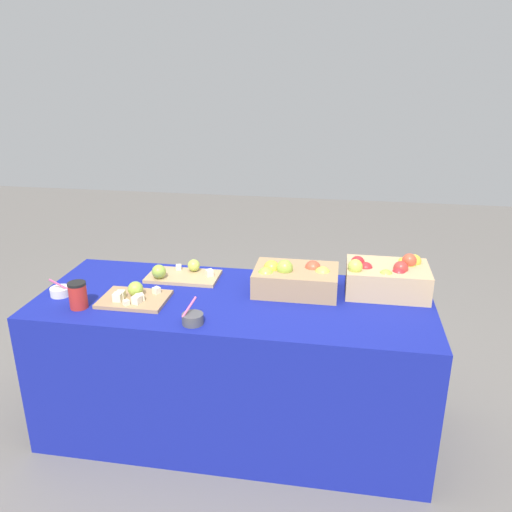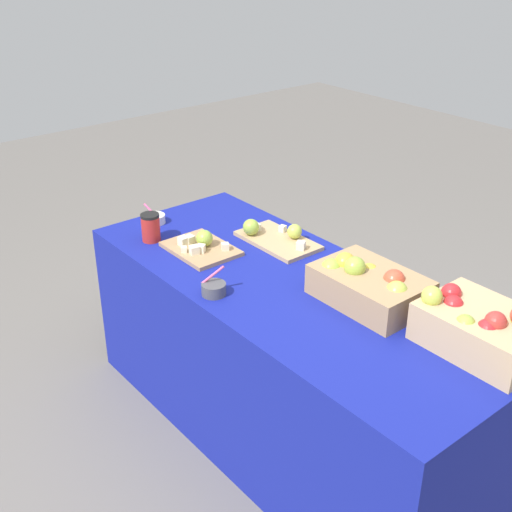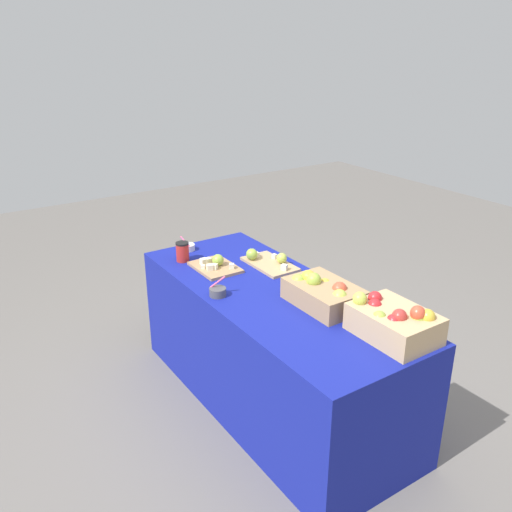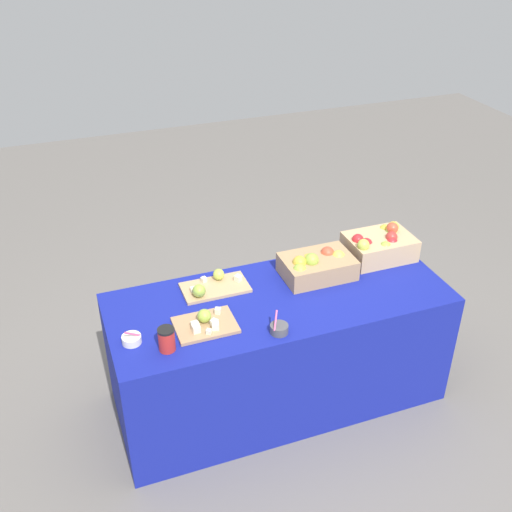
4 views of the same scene
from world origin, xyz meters
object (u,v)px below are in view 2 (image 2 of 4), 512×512
object	(u,v)px
sample_bowl_near	(155,219)
apple_crate_middle	(369,285)
sample_bowl_mid	(214,289)
cutting_board_front	(201,246)
coffee_cup	(151,227)
apple_crate_left	(484,328)
cutting_board_back	(275,237)

from	to	relation	value
sample_bowl_near	apple_crate_middle	bearing A→B (deg)	12.10
sample_bowl_near	sample_bowl_mid	xyz separation A→B (m)	(0.72, -0.18, 0.00)
cutting_board_front	sample_bowl_near	bearing A→B (deg)	179.88
sample_bowl_near	coffee_cup	size ratio (longest dim) A/B	0.79
apple_crate_left	apple_crate_middle	bearing A→B (deg)	-172.37
apple_crate_middle	cutting_board_front	bearing A→B (deg)	-162.00
apple_crate_left	apple_crate_middle	size ratio (longest dim) A/B	0.97
apple_crate_left	cutting_board_front	xyz separation A→B (m)	(-1.19, -0.30, -0.06)
sample_bowl_near	apple_crate_left	bearing A→B (deg)	10.84
cutting_board_front	sample_bowl_near	xyz separation A→B (m)	(-0.38, 0.00, 0.00)
cutting_board_front	coffee_cup	bearing A→B (deg)	-153.73
sample_bowl_near	coffee_cup	world-z (taller)	coffee_cup
cutting_board_back	coffee_cup	bearing A→B (deg)	-130.52
sample_bowl_near	sample_bowl_mid	world-z (taller)	sample_bowl_mid
apple_crate_middle	cutting_board_back	xyz separation A→B (m)	(-0.61, 0.07, -0.04)
apple_crate_left	cutting_board_front	world-z (taller)	apple_crate_left
sample_bowl_mid	apple_crate_left	bearing A→B (deg)	29.27
apple_crate_left	coffee_cup	distance (m)	1.47
cutting_board_back	apple_crate_middle	bearing A→B (deg)	-6.23
cutting_board_front	cutting_board_back	world-z (taller)	same
cutting_board_back	coffee_cup	size ratio (longest dim) A/B	2.96
cutting_board_front	sample_bowl_mid	size ratio (longest dim) A/B	2.84
apple_crate_left	sample_bowl_near	distance (m)	1.60
cutting_board_front	sample_bowl_mid	distance (m)	0.38
cutting_board_front	coffee_cup	distance (m)	0.25
cutting_board_front	cutting_board_back	distance (m)	0.34
cutting_board_back	sample_bowl_near	size ratio (longest dim) A/B	3.76
coffee_cup	apple_crate_middle	bearing A→B (deg)	20.01
apple_crate_middle	sample_bowl_mid	size ratio (longest dim) A/B	3.70
apple_crate_middle	coffee_cup	size ratio (longest dim) A/B	3.24
apple_crate_middle	cutting_board_back	size ratio (longest dim) A/B	1.09
sample_bowl_near	coffee_cup	distance (m)	0.20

